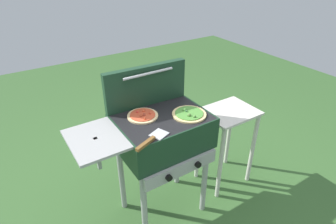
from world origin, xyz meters
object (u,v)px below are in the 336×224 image
at_px(spatula, 151,140).
at_px(pizza_pepperoni, 143,115).
at_px(grill, 161,135).
at_px(prep_table, 227,132).
at_px(pizza_veggie, 189,114).

bearing_deg(spatula, pizza_pepperoni, 71.97).
bearing_deg(grill, prep_table, 0.37).
bearing_deg(prep_table, pizza_pepperoni, 174.81).
height_order(spatula, prep_table, spatula).
relative_size(pizza_veggie, spatula, 0.91).
xyz_separation_m(pizza_veggie, prep_table, (0.49, 0.09, -0.38)).
distance_m(grill, prep_table, 0.71).
height_order(grill, spatula, spatula).
bearing_deg(pizza_veggie, pizza_pepperoni, 151.16).
relative_size(pizza_pepperoni, pizza_veggie, 0.89).
height_order(pizza_veggie, spatula, pizza_veggie).
bearing_deg(pizza_pepperoni, spatula, -108.03).
bearing_deg(pizza_veggie, prep_table, 9.88).
bearing_deg(grill, pizza_pepperoni, 142.87).
xyz_separation_m(pizza_pepperoni, pizza_veggie, (0.28, -0.16, -0.00)).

